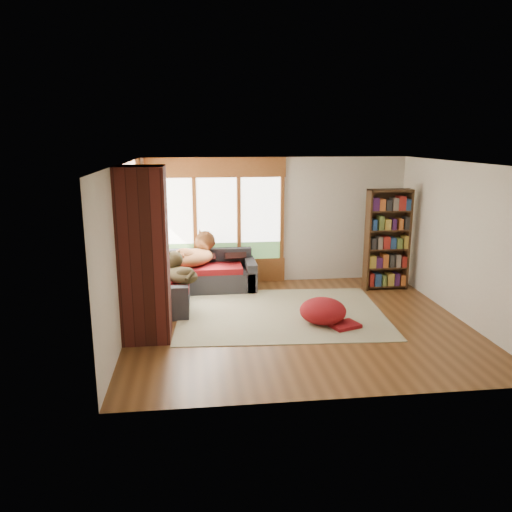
{
  "coord_description": "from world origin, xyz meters",
  "views": [
    {
      "loc": [
        -1.61,
        -7.65,
        3.0
      ],
      "look_at": [
        -0.59,
        0.84,
        0.95
      ],
      "focal_mm": 35.0,
      "sensor_mm": 36.0,
      "label": 1
    }
  ],
  "objects_px": {
    "brick_chimney": "(144,255)",
    "sectional_sofa": "(181,280)",
    "pouf": "(323,310)",
    "area_rug": "(281,313)",
    "bookshelf": "(387,240)",
    "dog_tan": "(196,250)",
    "dog_brindle": "(180,268)"
  },
  "relations": [
    {
      "from": "bookshelf",
      "to": "dog_brindle",
      "type": "height_order",
      "value": "bookshelf"
    },
    {
      "from": "brick_chimney",
      "to": "sectional_sofa",
      "type": "relative_size",
      "value": 1.18
    },
    {
      "from": "bookshelf",
      "to": "dog_tan",
      "type": "xyz_separation_m",
      "value": [
        -3.79,
        0.33,
        -0.18
      ]
    },
    {
      "from": "dog_tan",
      "to": "pouf",
      "type": "bearing_deg",
      "value": -88.65
    },
    {
      "from": "area_rug",
      "to": "dog_brindle",
      "type": "height_order",
      "value": "dog_brindle"
    },
    {
      "from": "sectional_sofa",
      "to": "pouf",
      "type": "height_order",
      "value": "sectional_sofa"
    },
    {
      "from": "bookshelf",
      "to": "pouf",
      "type": "distance_m",
      "value": 2.58
    },
    {
      "from": "brick_chimney",
      "to": "bookshelf",
      "type": "bearing_deg",
      "value": 24.05
    },
    {
      "from": "area_rug",
      "to": "dog_brindle",
      "type": "bearing_deg",
      "value": 166.37
    },
    {
      "from": "brick_chimney",
      "to": "dog_brindle",
      "type": "relative_size",
      "value": 2.85
    },
    {
      "from": "bookshelf",
      "to": "dog_brindle",
      "type": "xyz_separation_m",
      "value": [
        -4.08,
        -0.8,
        -0.25
      ]
    },
    {
      "from": "pouf",
      "to": "bookshelf",
      "type": "bearing_deg",
      "value": 45.18
    },
    {
      "from": "sectional_sofa",
      "to": "dog_tan",
      "type": "height_order",
      "value": "dog_tan"
    },
    {
      "from": "bookshelf",
      "to": "dog_tan",
      "type": "distance_m",
      "value": 3.81
    },
    {
      "from": "pouf",
      "to": "dog_brindle",
      "type": "relative_size",
      "value": 0.84
    },
    {
      "from": "sectional_sofa",
      "to": "area_rug",
      "type": "xyz_separation_m",
      "value": [
        1.75,
        -1.25,
        -0.3
      ]
    },
    {
      "from": "area_rug",
      "to": "pouf",
      "type": "xyz_separation_m",
      "value": [
        0.61,
        -0.52,
        0.21
      ]
    },
    {
      "from": "bookshelf",
      "to": "pouf",
      "type": "height_order",
      "value": "bookshelf"
    },
    {
      "from": "area_rug",
      "to": "pouf",
      "type": "relative_size",
      "value": 4.6
    },
    {
      "from": "brick_chimney",
      "to": "dog_tan",
      "type": "height_order",
      "value": "brick_chimney"
    },
    {
      "from": "sectional_sofa",
      "to": "pouf",
      "type": "relative_size",
      "value": 2.86
    },
    {
      "from": "brick_chimney",
      "to": "area_rug",
      "type": "height_order",
      "value": "brick_chimney"
    },
    {
      "from": "sectional_sofa",
      "to": "bookshelf",
      "type": "distance_m",
      "value": 4.15
    },
    {
      "from": "sectional_sofa",
      "to": "dog_tan",
      "type": "xyz_separation_m",
      "value": [
        0.3,
        0.31,
        0.52
      ]
    },
    {
      "from": "area_rug",
      "to": "bookshelf",
      "type": "relative_size",
      "value": 1.76
    },
    {
      "from": "area_rug",
      "to": "pouf",
      "type": "height_order",
      "value": "pouf"
    },
    {
      "from": "pouf",
      "to": "area_rug",
      "type": "bearing_deg",
      "value": 139.65
    },
    {
      "from": "brick_chimney",
      "to": "pouf",
      "type": "relative_size",
      "value": 3.38
    },
    {
      "from": "pouf",
      "to": "dog_brindle",
      "type": "height_order",
      "value": "dog_brindle"
    },
    {
      "from": "area_rug",
      "to": "bookshelf",
      "type": "distance_m",
      "value": 2.82
    },
    {
      "from": "sectional_sofa",
      "to": "pouf",
      "type": "distance_m",
      "value": 2.95
    },
    {
      "from": "area_rug",
      "to": "dog_brindle",
      "type": "relative_size",
      "value": 3.87
    }
  ]
}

